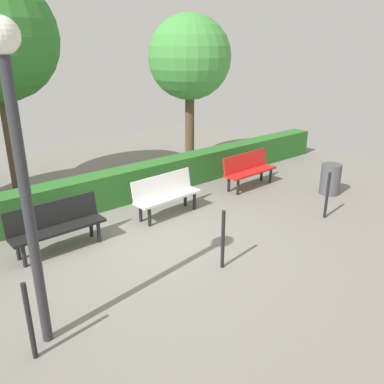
% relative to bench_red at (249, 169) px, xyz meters
% --- Properties ---
extents(ground_plane, '(17.10, 17.10, 0.00)m').
position_rel_bench_red_xyz_m(ground_plane, '(3.69, 0.87, -0.48)').
color(ground_plane, gray).
extents(bench_red, '(1.60, 0.49, 0.86)m').
position_rel_bench_red_xyz_m(bench_red, '(0.00, 0.00, 0.00)').
color(bench_red, red).
rests_on(bench_red, ground_plane).
extents(bench_white, '(1.56, 0.52, 0.86)m').
position_rel_bench_red_xyz_m(bench_white, '(2.67, 0.05, -0.00)').
color(bench_white, white).
rests_on(bench_white, ground_plane).
extents(bench_black, '(1.65, 0.46, 0.86)m').
position_rel_bench_red_xyz_m(bench_black, '(5.06, 0.04, 0.00)').
color(bench_black, black).
rests_on(bench_black, ground_plane).
extents(hedge_row, '(13.10, 0.54, 0.77)m').
position_rel_bench_red_xyz_m(hedge_row, '(2.58, -1.20, -0.10)').
color(hedge_row, '#2D6B28').
rests_on(hedge_row, ground_plane).
extents(tree_near, '(2.31, 2.31, 4.26)m').
position_rel_bench_red_xyz_m(tree_near, '(-0.13, -2.45, 2.60)').
color(tree_near, brown).
rests_on(tree_near, ground_plane).
extents(railing_post_near, '(0.06, 0.06, 1.00)m').
position_rel_bench_red_xyz_m(railing_post_near, '(0.26, 2.37, 0.02)').
color(railing_post_near, black).
rests_on(railing_post_near, ground_plane).
extents(railing_post_mid, '(0.06, 0.06, 1.00)m').
position_rel_bench_red_xyz_m(railing_post_mid, '(3.30, 2.37, 0.02)').
color(railing_post_mid, black).
rests_on(railing_post_mid, ground_plane).
extents(railing_post_far, '(0.06, 0.06, 1.00)m').
position_rel_bench_red_xyz_m(railing_post_far, '(6.35, 2.37, 0.02)').
color(railing_post_far, black).
rests_on(railing_post_far, ground_plane).
extents(lamp_post, '(0.36, 0.36, 3.67)m').
position_rel_bench_red_xyz_m(lamp_post, '(6.12, 2.17, 2.08)').
color(lamp_post, '#2D2D33').
rests_on(lamp_post, ground_plane).
extents(trash_bin, '(0.48, 0.48, 0.75)m').
position_rel_bench_red_xyz_m(trash_bin, '(-1.11, 1.65, -0.11)').
color(trash_bin, '#4C4C51').
rests_on(trash_bin, ground_plane).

